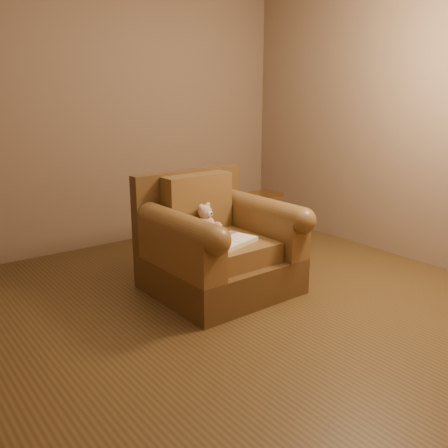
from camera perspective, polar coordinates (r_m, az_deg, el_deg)
floor at (r=3.76m, az=1.07°, el=-9.36°), size 4.00×4.00×0.00m
room at (r=3.42m, az=1.22°, el=17.74°), size 4.02×4.02×2.71m
armchair at (r=3.95m, az=-0.85°, el=-2.58°), size 1.04×0.99×0.92m
teddy_bear at (r=3.95m, az=-1.93°, el=0.14°), size 0.19×0.22×0.26m
guidebook at (r=3.73m, az=0.51°, el=-2.06°), size 0.48×0.36×0.03m
side_table at (r=5.12m, az=4.63°, el=0.77°), size 0.38×0.38×0.53m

